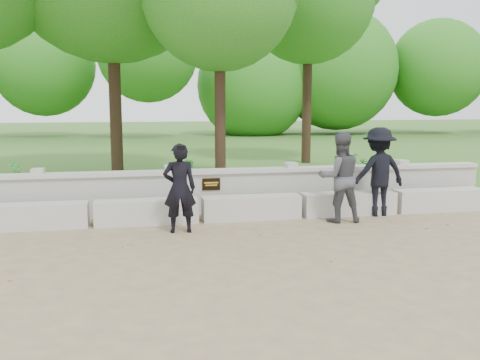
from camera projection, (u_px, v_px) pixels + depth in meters
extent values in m
plane|color=#99845E|center=(216.00, 248.00, 8.33)|extent=(80.00, 80.00, 0.00)
cube|color=#336722|center=(163.00, 154.00, 21.88)|extent=(40.00, 22.00, 0.25)
cube|color=beige|center=(33.00, 216.00, 9.55)|extent=(1.90, 0.45, 0.45)
cube|color=beige|center=(147.00, 212.00, 9.94)|extent=(1.90, 0.45, 0.45)
cube|color=beige|center=(251.00, 208.00, 10.34)|extent=(1.90, 0.45, 0.45)
cube|color=beige|center=(348.00, 204.00, 10.73)|extent=(1.90, 0.45, 0.45)
cube|color=beige|center=(439.00, 200.00, 11.12)|extent=(1.90, 0.45, 0.45)
cube|color=#B5B3AB|center=(196.00, 194.00, 10.79)|extent=(12.50, 0.25, 0.82)
cube|color=beige|center=(195.00, 172.00, 10.72)|extent=(12.50, 0.35, 0.08)
cube|color=black|center=(211.00, 184.00, 10.68)|extent=(0.36, 0.02, 0.24)
imported|color=black|center=(180.00, 188.00, 9.21)|extent=(0.57, 0.38, 1.55)
cube|color=black|center=(181.00, 148.00, 8.80)|extent=(0.14, 0.02, 0.07)
imported|color=#44454A|center=(340.00, 177.00, 10.03)|extent=(0.87, 0.70, 1.69)
imported|color=black|center=(378.00, 172.00, 10.59)|extent=(1.20, 0.78, 1.76)
cylinder|color=#382619|center=(115.00, 89.00, 13.79)|extent=(0.31, 0.31, 4.64)
cylinder|color=#382619|center=(220.00, 108.00, 12.15)|extent=(0.25, 0.25, 3.71)
cylinder|color=#382619|center=(307.00, 95.00, 17.34)|extent=(0.30, 0.30, 4.44)
imported|color=#328E30|center=(15.00, 174.00, 12.37)|extent=(0.38, 0.42, 0.67)
imported|color=#328E30|center=(189.00, 172.00, 13.09)|extent=(0.42, 0.41, 0.59)
imported|color=#328E30|center=(361.00, 167.00, 13.96)|extent=(0.71, 0.66, 0.64)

